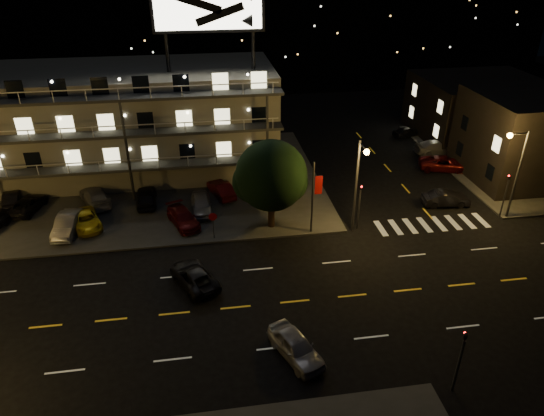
{
  "coord_description": "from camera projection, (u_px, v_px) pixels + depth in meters",
  "views": [
    {
      "loc": [
        -3.36,
        -24.97,
        21.3
      ],
      "look_at": [
        1.66,
        8.0,
        2.86
      ],
      "focal_mm": 32.0,
      "sensor_mm": 36.0,
      "label": 1
    }
  ],
  "objects": [
    {
      "name": "road_car_west",
      "position": [
        194.0,
        276.0,
        33.99
      ],
      "size": [
        3.98,
        5.25,
        1.32
      ],
      "primitive_type": "imported",
      "rotation": [
        0.0,
        0.0,
        3.57
      ],
      "color": "black",
      "rests_on": "ground"
    },
    {
      "name": "lot_car_5",
      "position": [
        12.0,
        197.0,
        44.18
      ],
      "size": [
        1.99,
        3.96,
        1.24
      ],
      "primitive_type": "imported",
      "rotation": [
        0.0,
        0.0,
        3.33
      ],
      "color": "black",
      "rests_on": "curb_nw"
    },
    {
      "name": "side_bldg_front",
      "position": [
        541.0,
        136.0,
        48.09
      ],
      "size": [
        14.06,
        10.0,
        8.5
      ],
      "color": "black",
      "rests_on": "ground"
    },
    {
      "name": "lot_car_2",
      "position": [
        86.0,
        220.0,
        40.58
      ],
      "size": [
        3.47,
        4.86,
        1.23
      ],
      "primitive_type": "imported",
      "rotation": [
        0.0,
        0.0,
        0.36
      ],
      "color": "yellow",
      "rests_on": "curb_nw"
    },
    {
      "name": "lot_car_9",
      "position": [
        221.0,
        189.0,
        45.5
      ],
      "size": [
        2.72,
        4.44,
        1.38
      ],
      "primitive_type": "imported",
      "rotation": [
        0.0,
        0.0,
        3.46
      ],
      "color": "#590C0D",
      "rests_on": "curb_nw"
    },
    {
      "name": "lot_car_6",
      "position": [
        28.0,
        204.0,
        43.03
      ],
      "size": [
        3.08,
        4.77,
        1.22
      ],
      "primitive_type": "imported",
      "rotation": [
        0.0,
        0.0,
        2.89
      ],
      "color": "black",
      "rests_on": "curb_nw"
    },
    {
      "name": "side_bldg_back",
      "position": [
        477.0,
        108.0,
        58.83
      ],
      "size": [
        14.06,
        12.0,
        7.0
      ],
      "color": "black",
      "rests_on": "ground"
    },
    {
      "name": "signal_ne",
      "position": [
        506.0,
        191.0,
        41.36
      ],
      "size": [
        0.27,
        0.2,
        4.6
      ],
      "color": "#2D2D30",
      "rests_on": "ground"
    },
    {
      "name": "side_car_2",
      "position": [
        438.0,
        147.0,
        54.87
      ],
      "size": [
        5.32,
        2.35,
        1.52
      ],
      "primitive_type": "imported",
      "rotation": [
        0.0,
        0.0,
        1.53
      ],
      "color": "gray",
      "rests_on": "ground"
    },
    {
      "name": "stop_sign",
      "position": [
        213.0,
        221.0,
        38.54
      ],
      "size": [
        0.91,
        0.11,
        2.61
      ],
      "color": "#2D2D30",
      "rests_on": "ground"
    },
    {
      "name": "signal_nw",
      "position": [
        360.0,
        202.0,
        39.65
      ],
      "size": [
        0.2,
        0.27,
        4.6
      ],
      "color": "#2D2D30",
      "rests_on": "ground"
    },
    {
      "name": "curb_nw",
      "position": [
        97.0,
        186.0,
        47.77
      ],
      "size": [
        44.0,
        24.0,
        0.15
      ],
      "primitive_type": "cube",
      "color": "#353633",
      "rests_on": "ground"
    },
    {
      "name": "road_car_east",
      "position": [
        296.0,
        346.0,
        28.02
      ],
      "size": [
        3.22,
        4.6,
        1.45
      ],
      "primitive_type": "imported",
      "rotation": [
        0.0,
        0.0,
        0.39
      ],
      "color": "gray",
      "rests_on": "ground"
    },
    {
      "name": "side_car_0",
      "position": [
        446.0,
        199.0,
        44.13
      ],
      "size": [
        4.35,
        1.86,
        1.39
      ],
      "primitive_type": "imported",
      "rotation": [
        0.0,
        0.0,
        1.48
      ],
      "color": "black",
      "rests_on": "ground"
    },
    {
      "name": "motel",
      "position": [
        135.0,
        120.0,
        49.11
      ],
      "size": [
        28.0,
        13.8,
        18.1
      ],
      "color": "gray",
      "rests_on": "ground"
    },
    {
      "name": "side_car_1",
      "position": [
        444.0,
        164.0,
        51.0
      ],
      "size": [
        5.66,
        3.77,
        1.44
      ],
      "primitive_type": "imported",
      "rotation": [
        0.0,
        0.0,
        1.28
      ],
      "color": "#590C0D",
      "rests_on": "ground"
    },
    {
      "name": "lot_car_7",
      "position": [
        95.0,
        197.0,
        44.1
      ],
      "size": [
        3.83,
        5.32,
        1.43
      ],
      "primitive_type": "imported",
      "rotation": [
        0.0,
        0.0,
        3.56
      ],
      "color": "gray",
      "rests_on": "curb_nw"
    },
    {
      "name": "banner_north",
      "position": [
        314.0,
        196.0,
        38.63
      ],
      "size": [
        0.83,
        0.16,
        6.4
      ],
      "color": "#2D2D30",
      "rests_on": "ground"
    },
    {
      "name": "lot_car_1",
      "position": [
        67.0,
        224.0,
        39.75
      ],
      "size": [
        1.87,
        4.59,
        1.48
      ],
      "primitive_type": "imported",
      "rotation": [
        0.0,
        0.0,
        -0.07
      ],
      "color": "gray",
      "rests_on": "curb_nw"
    },
    {
      "name": "side_car_3",
      "position": [
        407.0,
        132.0,
        59.79
      ],
      "size": [
        3.91,
        2.44,
        1.24
      ],
      "primitive_type": "imported",
      "rotation": [
        0.0,
        0.0,
        1.86
      ],
      "color": "black",
      "rests_on": "ground"
    },
    {
      "name": "ground",
      "position": [
        265.0,
        304.0,
        32.35
      ],
      "size": [
        140.0,
        140.0,
        0.0
      ],
      "primitive_type": "plane",
      "color": "black",
      "rests_on": "ground"
    },
    {
      "name": "hill_backdrop",
      "position": [
        178.0,
        4.0,
        85.48
      ],
      "size": [
        120.0,
        25.0,
        24.0
      ],
      "color": "black",
      "rests_on": "ground"
    },
    {
      "name": "streetlight_nc",
      "position": [
        358.0,
        179.0,
        37.94
      ],
      "size": [
        0.44,
        1.92,
        8.0
      ],
      "color": "#2D2D30",
      "rests_on": "ground"
    },
    {
      "name": "lot_car_8",
      "position": [
        146.0,
        196.0,
        44.05
      ],
      "size": [
        2.02,
        4.49,
        1.5
      ],
      "primitive_type": "imported",
      "rotation": [
        0.0,
        0.0,
        3.2
      ],
      "color": "black",
      "rests_on": "curb_nw"
    },
    {
      "name": "streetlight_ne",
      "position": [
        516.0,
        166.0,
        40.05
      ],
      "size": [
        1.92,
        0.44,
        8.0
      ],
      "color": "#2D2D30",
      "rests_on": "ground"
    },
    {
      "name": "signal_sw",
      "position": [
        461.0,
        356.0,
        24.94
      ],
      "size": [
        0.2,
        0.27,
        4.6
      ],
      "color": "#2D2D30",
      "rests_on": "ground"
    },
    {
      "name": "lot_car_3",
      "position": [
        183.0,
        218.0,
        40.9
      ],
      "size": [
        3.27,
        4.77,
        1.28
      ],
      "primitive_type": "imported",
      "rotation": [
        0.0,
        0.0,
        0.37
      ],
      "color": "#590C0D",
      "rests_on": "curb_nw"
    },
    {
      "name": "lot_car_4",
      "position": [
        201.0,
        204.0,
        42.8
      ],
      "size": [
        1.95,
        4.41,
        1.48
      ],
      "primitive_type": "imported",
      "rotation": [
        0.0,
        0.0,
        0.05
      ],
      "color": "gray",
      "rests_on": "curb_nw"
    },
    {
      "name": "tree",
      "position": [
        271.0,
        178.0,
        38.8
      ],
      "size": [
        6.03,
        5.81,
        7.59
      ],
      "color": "black",
      "rests_on": "curb_nw"
    },
    {
      "name": "curb_ne",
      "position": [
        509.0,
        160.0,
        53.57
      ],
      "size": [
        16.0,
        24.0,
        0.15
      ],
      "primitive_type": "cube",
      "color": "#353633",
      "rests_on": "ground"
    }
  ]
}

